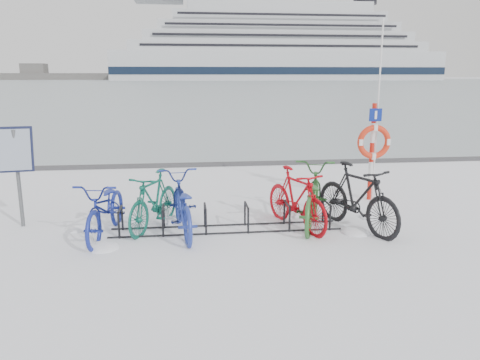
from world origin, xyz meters
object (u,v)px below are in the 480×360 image
Objects in this scene: info_board at (15,156)px; bike_rack at (226,220)px; cruise_ferry at (276,51)px; lifebuoy_station at (374,142)px.

bike_rack is at bearing -18.14° from info_board.
cruise_ferry reaches higher than bike_rack.
lifebuoy_station is at bearing -100.38° from cruise_ferry.
lifebuoy_station reaches higher than info_board.
bike_rack is 224.11m from cruise_ferry.
info_board is 224.16m from cruise_ferry.
info_board is (-3.61, 0.62, 1.11)m from bike_rack.
info_board is at bearing -102.07° from cruise_ferry.
info_board is at bearing -171.64° from lifebuoy_station.
bike_rack is 0.03× the size of cruise_ferry.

